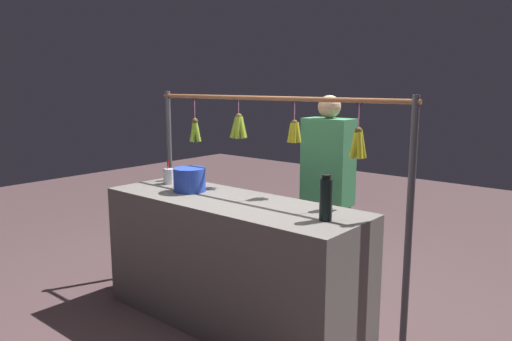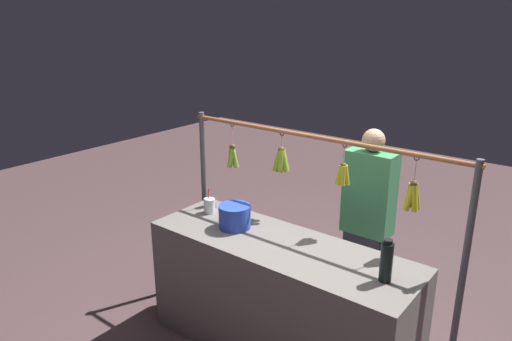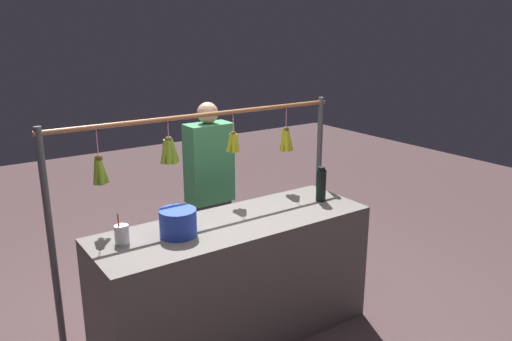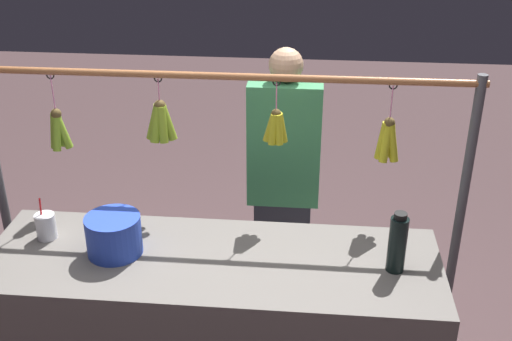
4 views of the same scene
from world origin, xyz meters
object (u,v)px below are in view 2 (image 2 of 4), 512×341
at_px(vendor_person, 367,228).
at_px(blue_bucket, 235,216).
at_px(drink_cup, 209,206).
at_px(water_bottle, 386,261).

bearing_deg(vendor_person, blue_bucket, 49.64).
xyz_separation_m(drink_cup, vendor_person, (-1.01, -0.71, -0.16)).
bearing_deg(drink_cup, water_bottle, 176.06).
distance_m(drink_cup, vendor_person, 1.25).
bearing_deg(drink_cup, blue_bucket, 165.72).
xyz_separation_m(water_bottle, blue_bucket, (1.17, -0.02, -0.04)).
height_order(water_bottle, blue_bucket, water_bottle).
relative_size(drink_cup, vendor_person, 0.12).
bearing_deg(water_bottle, blue_bucket, -0.90).
xyz_separation_m(blue_bucket, vendor_person, (-0.68, -0.79, -0.19)).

